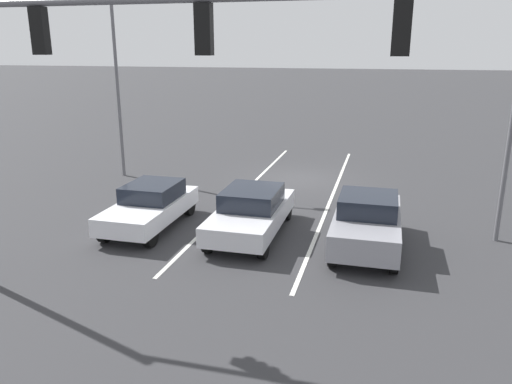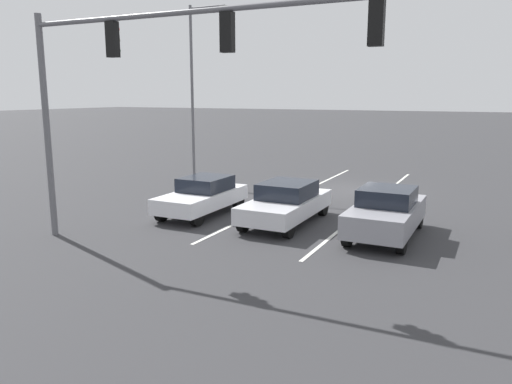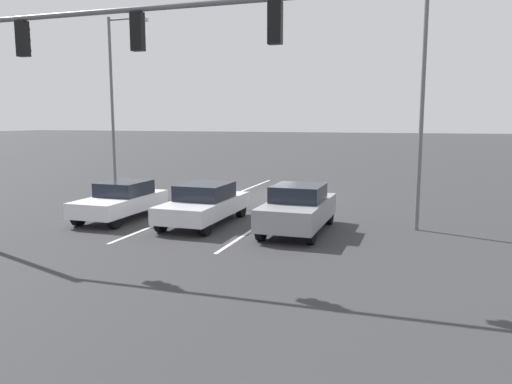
# 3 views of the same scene
# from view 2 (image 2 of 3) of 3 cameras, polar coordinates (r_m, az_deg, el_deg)

# --- Properties ---
(ground_plane) EXTENTS (240.00, 240.00, 0.00)m
(ground_plane) POSITION_cam_2_polar(r_m,az_deg,el_deg) (23.92, 10.49, 0.25)
(ground_plane) COLOR #333335
(lane_stripe_left_divider) EXTENTS (0.12, 16.65, 0.01)m
(lane_stripe_left_divider) POSITION_cam_2_polar(r_m,az_deg,el_deg) (21.28, 13.28, -1.18)
(lane_stripe_left_divider) COLOR silver
(lane_stripe_left_divider) RESTS_ON ground_plane
(lane_stripe_center_divider) EXTENTS (0.12, 16.65, 0.01)m
(lane_stripe_center_divider) POSITION_cam_2_polar(r_m,az_deg,el_deg) (22.30, 4.53, -0.37)
(lane_stripe_center_divider) COLOR silver
(lane_stripe_center_divider) RESTS_ON ground_plane
(car_silver_midlane_front) EXTENTS (1.86, 4.48, 1.44)m
(car_silver_midlane_front) POSITION_cam_2_polar(r_m,az_deg,el_deg) (17.35, 3.47, -1.18)
(car_silver_midlane_front) COLOR silver
(car_silver_midlane_front) RESTS_ON ground_plane
(car_white_rightlane_front) EXTENTS (1.75, 4.11, 1.39)m
(car_white_rightlane_front) POSITION_cam_2_polar(r_m,az_deg,el_deg) (18.70, -6.10, -0.39)
(car_white_rightlane_front) COLOR silver
(car_white_rightlane_front) RESTS_ON ground_plane
(car_gray_leftlane_front) EXTENTS (1.82, 4.24, 1.57)m
(car_gray_leftlane_front) POSITION_cam_2_polar(r_m,az_deg,el_deg) (16.15, 14.66, -2.24)
(car_gray_leftlane_front) COLOR gray
(car_gray_leftlane_front) RESTS_ON ground_plane
(traffic_signal_gantry) EXTENTS (12.54, 0.37, 6.77)m
(traffic_signal_gantry) POSITION_cam_2_polar(r_m,az_deg,el_deg) (13.91, -11.65, 14.10)
(traffic_signal_gantry) COLOR slate
(traffic_signal_gantry) RESTS_ON ground_plane
(street_lamp_right_shoulder) EXTENTS (2.20, 0.24, 8.65)m
(street_lamp_right_shoulder) POSITION_cam_2_polar(r_m,az_deg,el_deg) (25.39, -6.89, 12.29)
(street_lamp_right_shoulder) COLOR slate
(street_lamp_right_shoulder) RESTS_ON ground_plane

